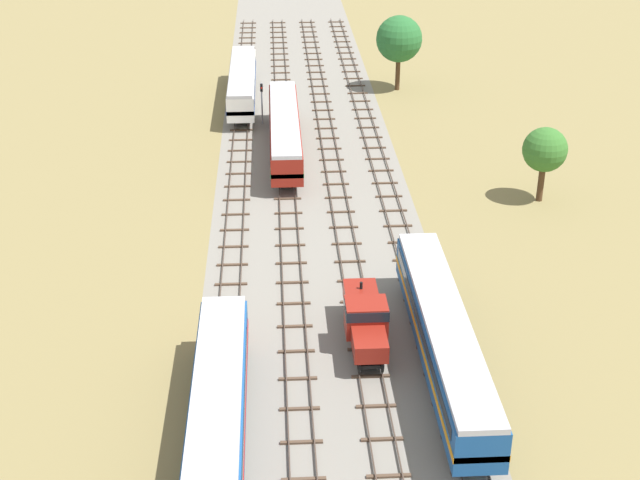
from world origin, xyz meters
name	(u,v)px	position (x,y,z in m)	size (l,w,h in m)	color
ground_plane	(311,183)	(0.00, 56.00, 0.00)	(480.00, 480.00, 0.00)	olive
ballast_bed	(311,183)	(0.00, 56.00, 0.00)	(17.57, 176.00, 0.01)	gray
track_far_left	(238,179)	(-6.78, 57.00, 0.14)	(2.40, 126.00, 0.29)	#47382D
track_left	(287,178)	(-2.26, 57.00, 0.14)	(2.40, 126.00, 0.29)	#47382D
track_centre_left	(335,177)	(2.26, 57.00, 0.14)	(2.40, 126.00, 0.29)	#47382D
track_centre	(383,176)	(6.78, 57.00, 0.14)	(2.40, 126.00, 0.29)	#47382D
diesel_railcar_far_left_nearest	(218,415)	(-6.78, 18.93, 2.60)	(2.96, 20.50, 3.80)	#194C8C
passenger_coach_centre_near	(444,335)	(6.78, 26.07, 2.61)	(2.96, 22.00, 3.80)	#194C8C
shunter_loco_centre_left_mid	(365,317)	(2.26, 29.27, 2.01)	(2.74, 8.46, 3.10)	maroon
passenger_coach_left_midfar	(285,129)	(-2.26, 63.58, 2.61)	(2.96, 22.00, 3.80)	maroon
diesel_railcar_far_left_far	(242,82)	(-6.78, 79.65, 2.60)	(2.96, 20.50, 3.80)	white
signal_post_nearest	(262,98)	(-4.52, 72.54, 2.95)	(0.28, 0.47, 4.59)	gray
lineside_tree_0	(399,39)	(11.70, 83.86, 6.15)	(5.45, 5.45, 8.90)	#4C331E
lineside_tree_1	(545,150)	(19.97, 51.08, 4.74)	(3.89, 3.89, 6.74)	#4C331E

